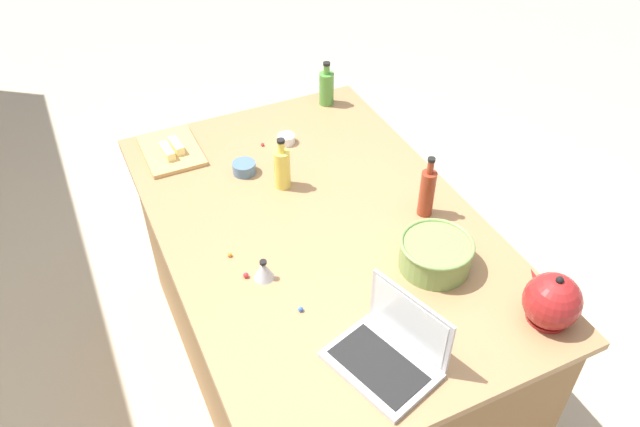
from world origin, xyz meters
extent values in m
plane|color=#B7A88E|center=(0.00, 0.00, 0.00)|extent=(12.00, 12.00, 0.00)
cube|color=olive|center=(0.00, 0.00, 0.43)|extent=(1.68, 1.07, 0.87)
cube|color=#9E754C|center=(0.00, 0.00, 0.89)|extent=(1.74, 1.13, 0.03)
cube|color=#B7B7BC|center=(-0.65, 0.11, 0.91)|extent=(0.36, 0.30, 0.02)
cube|color=black|center=(-0.65, 0.12, 0.92)|extent=(0.31, 0.23, 0.00)
cube|color=#B7B7BC|center=(-0.61, 0.00, 1.02)|extent=(0.29, 0.10, 0.20)
cube|color=silver|center=(-0.62, 0.01, 1.02)|extent=(0.26, 0.08, 0.18)
cylinder|color=#72934C|center=(-0.36, -0.26, 0.95)|extent=(0.24, 0.24, 0.10)
cylinder|color=black|center=(-0.36, -0.26, 0.96)|extent=(0.20, 0.20, 0.09)
torus|color=#72934C|center=(-0.36, -0.26, 1.00)|extent=(0.25, 0.25, 0.01)
cylinder|color=#DBC64C|center=(0.27, 0.04, 0.98)|extent=(0.06, 0.06, 0.16)
cylinder|color=#DBC64C|center=(0.27, 0.04, 1.09)|extent=(0.03, 0.03, 0.05)
cylinder|color=black|center=(0.27, 0.04, 1.11)|extent=(0.03, 0.03, 0.01)
cylinder|color=maroon|center=(-0.11, -0.38, 0.99)|extent=(0.06, 0.06, 0.19)
cylinder|color=maroon|center=(-0.11, -0.38, 1.11)|extent=(0.02, 0.02, 0.05)
cylinder|color=black|center=(-0.11, -0.38, 1.15)|extent=(0.03, 0.03, 0.01)
cylinder|color=#4C8C38|center=(0.77, -0.39, 0.98)|extent=(0.07, 0.07, 0.16)
cylinder|color=#4C8C38|center=(0.77, -0.39, 1.08)|extent=(0.03, 0.03, 0.04)
cylinder|color=black|center=(0.77, -0.39, 1.11)|extent=(0.03, 0.03, 0.01)
cylinder|color=maroon|center=(-0.71, -0.46, 0.91)|extent=(0.13, 0.13, 0.01)
sphere|color=maroon|center=(-0.71, -0.46, 0.98)|extent=(0.18, 0.18, 0.18)
cone|color=maroon|center=(-0.63, -0.46, 1.00)|extent=(0.08, 0.03, 0.07)
sphere|color=black|center=(-0.71, -0.46, 1.07)|extent=(0.02, 0.02, 0.02)
cube|color=tan|center=(0.68, 0.38, 0.91)|extent=(0.31, 0.23, 0.02)
cube|color=#F4E58C|center=(0.67, 0.36, 0.94)|extent=(0.11, 0.05, 0.04)
cube|color=#F4E58C|center=(0.65, 0.40, 0.94)|extent=(0.11, 0.04, 0.04)
cylinder|color=slate|center=(0.42, 0.14, 0.92)|extent=(0.10, 0.10, 0.05)
cylinder|color=white|center=(0.54, -0.09, 0.92)|extent=(0.07, 0.07, 0.04)
cone|color=#B2B2B7|center=(-0.17, 0.29, 0.94)|extent=(0.07, 0.07, 0.07)
cylinder|color=black|center=(-0.17, 0.29, 0.97)|extent=(0.02, 0.02, 0.01)
sphere|color=blue|center=(-0.35, 0.23, 0.91)|extent=(0.02, 0.02, 0.02)
sphere|color=orange|center=(-0.02, 0.36, 0.91)|extent=(0.01, 0.01, 0.01)
sphere|color=green|center=(-0.74, -0.47, 0.91)|extent=(0.02, 0.02, 0.02)
sphere|color=red|center=(-0.14, 0.34, 0.91)|extent=(0.02, 0.02, 0.02)
sphere|color=red|center=(0.56, 0.01, 0.91)|extent=(0.01, 0.01, 0.01)
camera|label=1|loc=(-1.57, 0.74, 2.45)|focal=35.26mm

